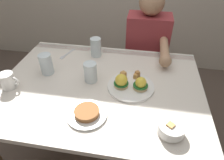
# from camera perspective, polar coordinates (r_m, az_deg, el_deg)

# --- Properties ---
(ground_plane) EXTENTS (6.00, 6.00, 0.00)m
(ground_plane) POSITION_cam_1_polar(r_m,az_deg,el_deg) (1.73, -2.56, -20.57)
(ground_plane) COLOR brown
(dining_table) EXTENTS (1.20, 0.90, 0.74)m
(dining_table) POSITION_cam_1_polar(r_m,az_deg,el_deg) (1.24, -3.36, -4.99)
(dining_table) COLOR silver
(dining_table) RESTS_ON ground_plane
(eggs_benedict_plate) EXTENTS (0.27, 0.27, 0.09)m
(eggs_benedict_plate) POSITION_cam_1_polar(r_m,az_deg,el_deg) (1.13, 5.28, -1.27)
(eggs_benedict_plate) COLOR white
(eggs_benedict_plate) RESTS_ON dining_table
(fruit_bowl) EXTENTS (0.12, 0.12, 0.06)m
(fruit_bowl) POSITION_cam_1_polar(r_m,az_deg,el_deg) (0.93, 16.72, -13.46)
(fruit_bowl) COLOR white
(fruit_bowl) RESTS_ON dining_table
(coffee_mug) EXTENTS (0.11, 0.08, 0.09)m
(coffee_mug) POSITION_cam_1_polar(r_m,az_deg,el_deg) (1.26, -27.97, -0.10)
(coffee_mug) COLOR white
(coffee_mug) RESTS_ON dining_table
(fork) EXTENTS (0.07, 0.15, 0.00)m
(fork) POSITION_cam_1_polar(r_m,az_deg,el_deg) (1.49, -13.00, 7.25)
(fork) COLOR silver
(fork) RESTS_ON dining_table
(water_glass_near) EXTENTS (0.08, 0.08, 0.13)m
(water_glass_near) POSITION_cam_1_polar(r_m,az_deg,el_deg) (1.29, -18.47, 4.12)
(water_glass_near) COLOR silver
(water_glass_near) RESTS_ON dining_table
(water_glass_far) EXTENTS (0.08, 0.08, 0.12)m
(water_glass_far) POSITION_cam_1_polar(r_m,az_deg,el_deg) (1.17, -6.23, 1.91)
(water_glass_far) COLOR silver
(water_glass_far) RESTS_ON dining_table
(water_glass_extra) EXTENTS (0.08, 0.08, 0.13)m
(water_glass_extra) POSITION_cam_1_polar(r_m,az_deg,el_deg) (1.42, -4.69, 9.28)
(water_glass_extra) COLOR silver
(water_glass_extra) RESTS_ON dining_table
(side_plate) EXTENTS (0.20, 0.20, 0.04)m
(side_plate) POSITION_cam_1_polar(r_m,az_deg,el_deg) (0.99, -7.32, -9.56)
(side_plate) COLOR white
(side_plate) RESTS_ON dining_table
(diner_person) EXTENTS (0.34, 0.54, 1.14)m
(diner_person) POSITION_cam_1_polar(r_m,az_deg,el_deg) (1.70, 9.98, 8.13)
(diner_person) COLOR #33333D
(diner_person) RESTS_ON ground_plane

